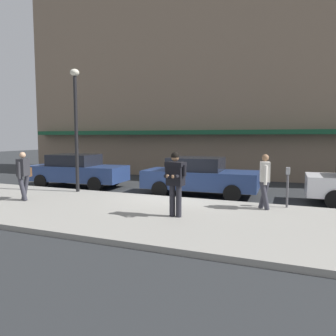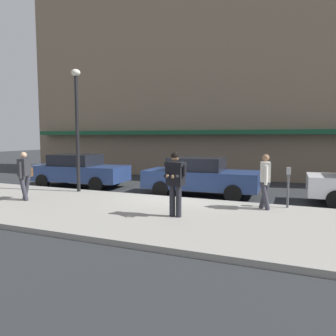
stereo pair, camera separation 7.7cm
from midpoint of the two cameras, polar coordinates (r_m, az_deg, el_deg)
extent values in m
plane|color=#2B2D30|center=(12.45, 1.87, -5.47)|extent=(80.00, 80.00, 0.00)
cube|color=#99968E|center=(9.48, 1.32, -8.53)|extent=(32.00, 5.30, 0.14)
cube|color=silver|center=(12.18, 6.37, -5.74)|extent=(28.00, 0.12, 0.01)
cube|color=#84705B|center=(20.66, 13.60, 17.61)|extent=(28.00, 4.00, 13.51)
cube|color=#195133|center=(17.88, 12.06, 6.12)|extent=(26.60, 0.70, 0.24)
cube|color=navy|center=(15.89, -15.04, -0.82)|extent=(4.63, 2.16, 0.70)
cube|color=black|center=(15.94, -15.64, 1.38)|extent=(2.19, 1.79, 0.52)
cylinder|color=black|center=(15.96, -9.13, -1.94)|extent=(0.66, 0.27, 0.64)
cylinder|color=black|center=(14.48, -12.26, -2.76)|extent=(0.66, 0.27, 0.64)
cylinder|color=black|center=(17.42, -17.30, -1.50)|extent=(0.66, 0.27, 0.64)
cylinder|color=black|center=(16.07, -20.85, -2.18)|extent=(0.66, 0.27, 0.64)
cube|color=navy|center=(13.11, 5.97, -1.98)|extent=(4.58, 2.04, 0.70)
cube|color=black|center=(13.09, 5.23, 0.71)|extent=(2.15, 1.74, 0.52)
cylinder|color=black|center=(13.73, 12.49, -3.21)|extent=(0.65, 0.25, 0.64)
cylinder|color=black|center=(12.06, 11.41, -4.39)|extent=(0.65, 0.25, 0.64)
cylinder|color=black|center=(14.36, 1.38, -2.70)|extent=(0.65, 0.25, 0.64)
cylinder|color=black|center=(12.77, -1.09, -3.73)|extent=(0.65, 0.25, 0.64)
cylinder|color=black|center=(13.68, 26.58, -3.70)|extent=(0.65, 0.24, 0.64)
cylinder|color=black|center=(12.00, 27.41, -4.95)|extent=(0.65, 0.24, 0.64)
cylinder|color=#23232B|center=(9.11, 2.10, -5.83)|extent=(0.16, 0.16, 0.88)
cylinder|color=#23232B|center=(9.20, 1.00, -5.71)|extent=(0.16, 0.16, 0.88)
cube|color=black|center=(9.04, 1.56, -1.04)|extent=(0.49, 0.35, 0.64)
cube|color=black|center=(9.01, 1.56, 0.67)|extent=(0.56, 0.40, 0.12)
cylinder|color=black|center=(8.90, 3.09, -0.43)|extent=(0.11, 0.11, 0.30)
cylinder|color=black|center=(8.83, 1.91, -1.45)|extent=(0.14, 0.31, 0.10)
sphere|color=#8C6647|center=(8.74, 1.09, -1.52)|extent=(0.10, 0.10, 0.10)
cylinder|color=black|center=(9.16, 0.08, -0.26)|extent=(0.11, 0.11, 0.30)
cylinder|color=black|center=(8.97, 0.24, -1.34)|extent=(0.14, 0.31, 0.10)
sphere|color=#8C6647|center=(8.82, 0.17, -1.46)|extent=(0.10, 0.10, 0.10)
cube|color=black|center=(8.75, 0.50, -1.52)|extent=(0.09, 0.15, 0.07)
sphere|color=#8C6647|center=(8.97, 1.48, 1.86)|extent=(0.22, 0.22, 0.22)
sphere|color=black|center=(8.97, 1.48, 2.05)|extent=(0.23, 0.23, 0.23)
cylinder|color=#33333D|center=(10.59, 16.65, -4.51)|extent=(0.35, 0.21, 0.87)
cylinder|color=#33333D|center=(10.42, 16.73, -4.68)|extent=(0.35, 0.21, 0.87)
cube|color=silver|center=(10.41, 16.80, -0.63)|extent=(0.35, 0.46, 0.60)
cylinder|color=silver|center=(10.66, 16.68, -0.92)|extent=(0.10, 0.10, 0.58)
cylinder|color=silver|center=(10.17, 16.90, -1.23)|extent=(0.10, 0.10, 0.58)
sphere|color=#8C6647|center=(10.37, 16.87, 1.73)|extent=(0.21, 0.21, 0.21)
cylinder|color=#33333D|center=(12.47, -23.69, -3.26)|extent=(0.35, 0.23, 0.87)
cylinder|color=#33333D|center=(12.62, -23.26, -3.14)|extent=(0.35, 0.23, 0.87)
cube|color=#2D2D33|center=(12.46, -23.60, 0.12)|extent=(0.38, 0.48, 0.60)
cylinder|color=#2D2D33|center=(12.26, -24.21, -0.36)|extent=(0.10, 0.10, 0.58)
cylinder|color=#2D2D33|center=(12.68, -22.99, -0.14)|extent=(0.10, 0.10, 0.58)
sphere|color=tan|center=(12.43, -23.68, 2.09)|extent=(0.21, 0.21, 0.21)
cube|color=brown|center=(12.72, -22.78, -0.65)|extent=(0.18, 0.26, 0.32)
cylinder|color=black|center=(13.68, -15.35, 5.60)|extent=(0.14, 0.14, 4.60)
ellipsoid|color=silver|center=(13.91, -15.61, 15.71)|extent=(0.36, 0.36, 0.28)
cylinder|color=#4C4C51|center=(10.95, 20.35, -3.80)|extent=(0.07, 0.07, 1.05)
cube|color=gray|center=(10.87, 20.46, -0.49)|extent=(0.12, 0.18, 0.22)
camera|label=1|loc=(0.04, -89.76, 0.02)|focal=35.00mm
camera|label=2|loc=(0.04, 90.24, -0.02)|focal=35.00mm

